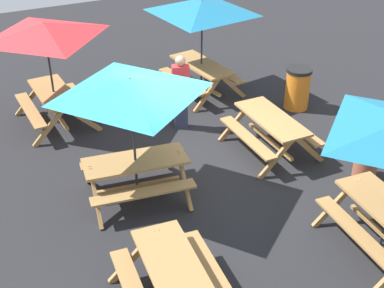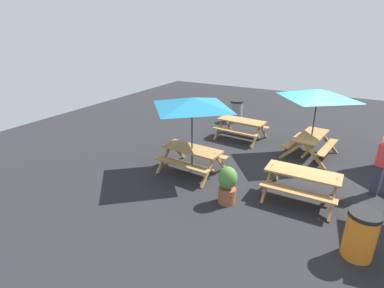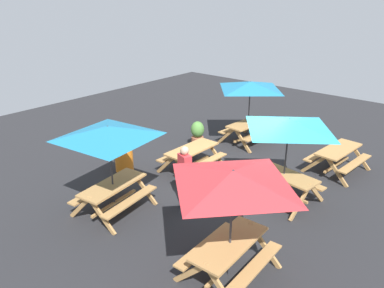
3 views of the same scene
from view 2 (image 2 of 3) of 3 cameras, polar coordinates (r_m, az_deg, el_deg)
ground_plane at (r=9.91m, az=21.02°, el=-4.80°), size 24.00×24.00×0.00m
picnic_table_0 at (r=11.85m, az=9.40°, el=3.60°), size 1.92×1.68×0.81m
picnic_table_1 at (r=8.52m, az=-0.00°, el=6.82°), size 2.15×2.15×2.34m
picnic_table_2 at (r=8.09m, az=20.25°, el=-6.26°), size 1.82×1.55×0.81m
picnic_table_5 at (r=10.47m, az=22.78°, el=7.94°), size 2.26×2.26×2.34m
trash_bin_orange at (r=6.69m, az=29.43°, el=-14.81°), size 0.59×0.59×0.98m
trash_bin_gray at (r=14.10m, az=8.45°, el=6.26°), size 0.59×0.59×0.98m
potted_plant_0 at (r=7.52m, az=6.76°, el=-7.66°), size 0.47×0.47×0.98m
person_standing at (r=9.06m, az=32.39°, el=-3.15°), size 0.33×0.41×1.67m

